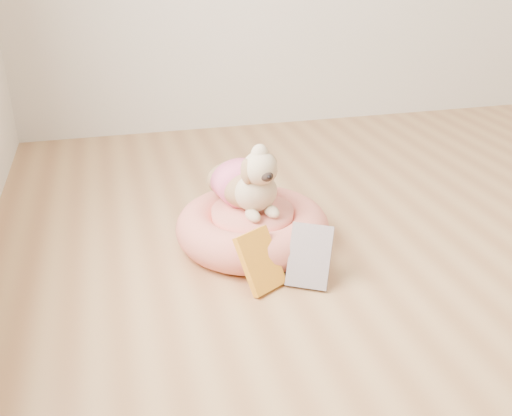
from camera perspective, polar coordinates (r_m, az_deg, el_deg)
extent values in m
cylinder|color=#D87854|center=(2.11, -0.35, -2.58)|extent=(0.41, 0.41, 0.09)
torus|color=#D87854|center=(2.10, -0.35, -1.86)|extent=(0.56, 0.56, 0.15)
cylinder|color=#D87854|center=(2.08, -0.35, -1.03)|extent=(0.30, 0.30, 0.08)
cube|color=yellow|center=(1.84, 0.41, -5.31)|extent=(0.17, 0.17, 0.19)
cube|color=white|center=(1.87, 5.40, -4.81)|extent=(0.18, 0.18, 0.19)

